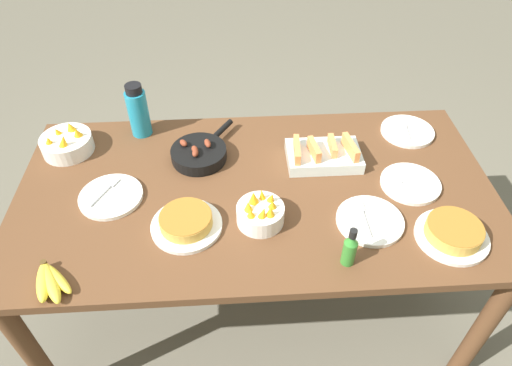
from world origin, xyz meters
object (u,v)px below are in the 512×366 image
Objects in this scene: banana_bunch at (50,281)px; fruit_bowl_mango at (260,213)px; skillet at (200,153)px; empty_plate_far_left at (111,196)px; melon_tray at (323,155)px; hot_sauce_bottle at (350,249)px; empty_plate_mid_edge at (407,131)px; fruit_bowl_citrus at (67,143)px; empty_plate_far_right at (370,221)px; frittata_plate_center at (186,222)px; empty_plate_near_front at (410,184)px; water_bottle at (138,111)px; frittata_plate_side at (453,233)px.

fruit_bowl_mango reaches higher than banana_bunch.
empty_plate_far_left is at bearing 155.87° from skillet.
hot_sauce_bottle is at bearing -90.57° from melon_tray.
empty_plate_mid_edge is 1.44m from fruit_bowl_citrus.
hot_sauce_bottle is at bearing -124.86° from empty_plate_far_right.
melon_tray is 1.75× the size of fruit_bowl_mango.
melon_tray reaches higher than banana_bunch.
frittata_plate_center is 0.86m from empty_plate_near_front.
water_bottle is (-0.86, 0.58, 0.10)m from empty_plate_far_right.
frittata_plate_side is at bearing -92.83° from empty_plate_mid_edge.
empty_plate_mid_edge is (0.93, 0.49, -0.02)m from frittata_plate_center.
empty_plate_mid_edge is (0.40, 0.16, -0.02)m from melon_tray.
fruit_bowl_mango is 0.71× the size of water_bottle.
fruit_bowl_mango is (-0.38, 0.03, 0.03)m from empty_plate_far_right.
empty_plate_far_right and empty_plate_mid_edge have the same top height.
empty_plate_near_front is 0.96× the size of water_bottle.
melon_tray is at bearing -157.54° from empty_plate_mid_edge.
fruit_bowl_citrus is (-1.04, 0.13, 0.01)m from melon_tray.
water_bottle is at bearing 159.49° from empty_plate_near_front.
frittata_plate_center is at bearing 178.51° from empty_plate_far_right.
water_bottle reaches higher than empty_plate_far_left.
empty_plate_far_left and empty_plate_mid_edge have the same top height.
frittata_plate_center is 0.61m from water_bottle.
hot_sauce_bottle is (0.53, -0.18, 0.04)m from frittata_plate_center.
banana_bunch is at bearing -152.53° from empty_plate_mid_edge.
water_bottle reaches higher than hot_sauce_bottle.
banana_bunch is at bearing -163.47° from empty_plate_near_front.
hot_sauce_bottle is at bearing -132.69° from empty_plate_near_front.
banana_bunch is 0.77× the size of empty_plate_mid_edge.
frittata_plate_side is (1.31, 0.11, 0.01)m from banana_bunch.
fruit_bowl_mango is 0.73m from water_bottle.
melon_tray is 0.79m from water_bottle.
empty_plate_near_front is 1.38m from fruit_bowl_citrus.
skillet is at bearing 52.41° from banana_bunch.
frittata_plate_side is 0.66m from fruit_bowl_mango.
skillet is 2.06× the size of hot_sauce_bottle.
frittata_plate_side is 1.04× the size of empty_plate_far_right.
fruit_bowl_citrus is at bearing 150.13° from fruit_bowl_mango.
fruit_bowl_mango is 0.88m from fruit_bowl_citrus.
empty_plate_near_front is at bearing 41.47° from empty_plate_far_right.
water_bottle reaches higher than empty_plate_near_front.
frittata_plate_side reaches higher than empty_plate_far_left.
fruit_bowl_mango is (-0.27, -0.31, 0.01)m from melon_tray.
skillet is 0.99m from frittata_plate_side.
water_bottle reaches higher than fruit_bowl_mango.
melon_tray is 0.50m from skillet.
frittata_plate_center is at bearing -68.59° from water_bottle.
fruit_bowl_citrus is 1.21m from hot_sauce_bottle.
fruit_bowl_citrus reaches higher than empty_plate_mid_edge.
frittata_plate_center is at bearing -177.12° from fruit_bowl_mango.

